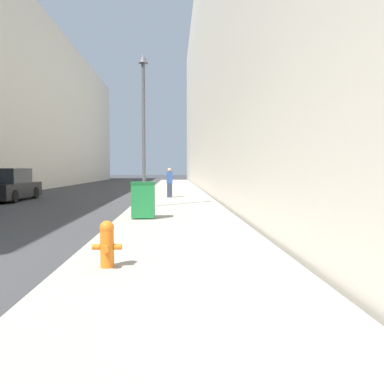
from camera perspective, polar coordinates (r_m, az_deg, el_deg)
sidewalk_right at (r=22.77m, az=-2.47°, el=-0.42°), size 3.74×60.00×0.12m
building_right_stone at (r=32.74m, az=12.19°, el=17.43°), size 12.00×60.00×19.09m
fire_hydrant at (r=5.87m, az=-12.83°, el=-7.57°), size 0.45×0.33×0.71m
trash_bin at (r=11.41m, az=-7.43°, el=-1.16°), size 0.70×0.58×1.11m
lamppost at (r=14.94m, az=-7.39°, el=10.98°), size 0.37×0.37×5.95m
parked_sedan_near at (r=21.29m, az=-26.32°, el=0.81°), size 1.98×4.55×1.66m
pedestrian_on_sidewalk at (r=19.84m, az=-3.44°, el=1.44°), size 0.31×0.20×1.56m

